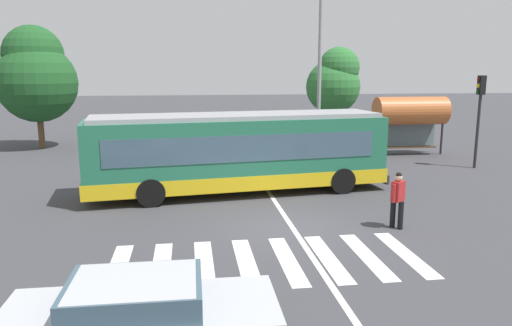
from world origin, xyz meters
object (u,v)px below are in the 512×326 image
object	(u,v)px
foreground_sedan	(140,313)
parked_car_teal	(186,139)
pedestrian_crossing_street	(398,197)
traffic_light_far_corner	(480,106)
city_transit_bus	(238,152)
parked_car_charcoal	(136,141)
parked_car_blue	(231,140)
bus_stop_shelter	(411,112)
background_tree_right	(335,81)
twin_arm_street_lamp	(320,55)
parked_car_champagne	(279,139)
background_tree_left	(36,75)

from	to	relation	value
foreground_sedan	parked_car_teal	xyz separation A→B (m)	(0.68, 20.27, 0.00)
pedestrian_crossing_street	traffic_light_far_corner	world-z (taller)	traffic_light_far_corner
city_transit_bus	parked_car_charcoal	size ratio (longest dim) A/B	2.56
parked_car_blue	bus_stop_shelter	world-z (taller)	bus_stop_shelter
bus_stop_shelter	background_tree_right	xyz separation A→B (m)	(-2.44, 6.30, 1.54)
pedestrian_crossing_street	foreground_sedan	bearing A→B (deg)	-140.87
foreground_sedan	twin_arm_street_lamp	size ratio (longest dim) A/B	0.51
city_transit_bus	background_tree_right	distance (m)	15.71
traffic_light_far_corner	foreground_sedan	bearing A→B (deg)	-136.64
bus_stop_shelter	parked_car_blue	bearing A→B (deg)	167.80
parked_car_blue	parked_car_champagne	world-z (taller)	same
parked_car_blue	twin_arm_street_lamp	distance (m)	6.91
parked_car_teal	twin_arm_street_lamp	distance (m)	8.93
traffic_light_far_corner	background_tree_left	world-z (taller)	background_tree_left
parked_car_champagne	bus_stop_shelter	world-z (taller)	bus_stop_shelter
twin_arm_street_lamp	background_tree_right	size ratio (longest dim) A/B	1.41
parked_car_teal	bus_stop_shelter	world-z (taller)	bus_stop_shelter
parked_car_teal	twin_arm_street_lamp	world-z (taller)	twin_arm_street_lamp
city_transit_bus	parked_car_charcoal	world-z (taller)	city_transit_bus
pedestrian_crossing_street	parked_car_charcoal	distance (m)	17.09
traffic_light_far_corner	bus_stop_shelter	size ratio (longest dim) A/B	1.11
foreground_sedan	background_tree_right	world-z (taller)	background_tree_right
parked_car_charcoal	twin_arm_street_lamp	size ratio (longest dim) A/B	0.52
parked_car_charcoal	pedestrian_crossing_street	bearing A→B (deg)	-57.77
twin_arm_street_lamp	traffic_light_far_corner	bearing A→B (deg)	-26.77
pedestrian_crossing_street	parked_car_charcoal	xyz separation A→B (m)	(-9.11, 14.46, -0.20)
background_tree_left	background_tree_right	bearing A→B (deg)	2.60
foreground_sedan	parked_car_charcoal	size ratio (longest dim) A/B	0.99
traffic_light_far_corner	background_tree_right	xyz separation A→B (m)	(-4.00, 10.22, 0.96)
traffic_light_far_corner	parked_car_teal	bearing A→B (deg)	155.15
background_tree_left	background_tree_right	world-z (taller)	background_tree_left
parked_car_champagne	traffic_light_far_corner	world-z (taller)	traffic_light_far_corner
parked_car_champagne	twin_arm_street_lamp	distance (m)	5.56
parked_car_champagne	background_tree_right	world-z (taller)	background_tree_right
foreground_sedan	parked_car_champagne	bearing A→B (deg)	73.02
parked_car_teal	traffic_light_far_corner	world-z (taller)	traffic_light_far_corner
city_transit_bus	twin_arm_street_lamp	world-z (taller)	twin_arm_street_lamp
bus_stop_shelter	foreground_sedan	bearing A→B (deg)	-126.38
bus_stop_shelter	twin_arm_street_lamp	bearing A→B (deg)	-175.46
parked_car_charcoal	twin_arm_street_lamp	bearing A→B (deg)	-16.15
parked_car_charcoal	parked_car_teal	world-z (taller)	same
foreground_sedan	background_tree_left	size ratio (longest dim) A/B	0.62
traffic_light_far_corner	city_transit_bus	bearing A→B (deg)	-165.11
parked_car_charcoal	parked_car_champagne	size ratio (longest dim) A/B	1.00
foreground_sedan	traffic_light_far_corner	world-z (taller)	traffic_light_far_corner
background_tree_right	background_tree_left	bearing A→B (deg)	-177.40
parked_car_charcoal	parked_car_teal	size ratio (longest dim) A/B	0.98
foreground_sedan	traffic_light_far_corner	bearing A→B (deg)	43.36
foreground_sedan	traffic_light_far_corner	distance (m)	20.24
pedestrian_crossing_street	foreground_sedan	distance (m)	9.02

